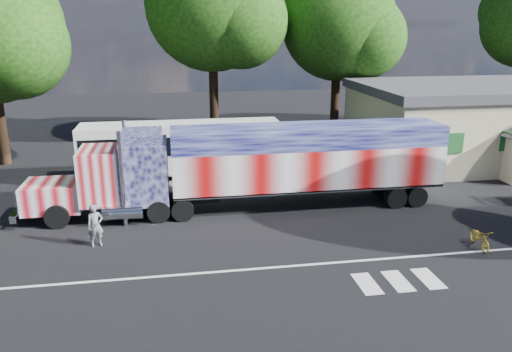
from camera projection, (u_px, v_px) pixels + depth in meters
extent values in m
plane|color=black|center=(267.00, 236.00, 22.23)|extent=(100.00, 100.00, 0.00)
cube|color=silver|center=(281.00, 267.00, 19.40)|extent=(30.00, 0.15, 0.01)
cube|color=silver|center=(367.00, 284.00, 18.14)|extent=(0.70, 1.60, 0.01)
cube|color=silver|center=(398.00, 281.00, 18.33)|extent=(0.70, 1.60, 0.01)
cube|color=silver|center=(428.00, 278.00, 18.52)|extent=(0.70, 1.60, 0.01)
cube|color=black|center=(125.00, 202.00, 24.44)|extent=(9.21, 1.02, 0.31)
cube|color=pink|center=(54.00, 195.00, 23.78)|extent=(2.66, 2.25, 1.33)
cube|color=silver|center=(23.00, 197.00, 23.56)|extent=(0.12, 1.94, 1.19)
cube|color=silver|center=(21.00, 210.00, 23.72)|extent=(0.31, 2.56, 0.37)
cube|color=pink|center=(101.00, 175.00, 23.86)|extent=(1.84, 2.56, 2.56)
cube|color=black|center=(81.00, 166.00, 23.59)|extent=(0.06, 2.15, 0.92)
cube|color=#4D4C7D|center=(144.00, 171.00, 24.15)|extent=(2.25, 2.56, 2.97)
cube|color=#4D4C7D|center=(142.00, 137.00, 23.66)|extent=(1.84, 2.45, 0.51)
cylinder|color=silver|center=(127.00, 164.00, 25.28)|extent=(0.20, 0.20, 4.50)
cylinder|color=silver|center=(122.00, 180.00, 22.73)|extent=(0.20, 0.20, 4.50)
cylinder|color=silver|center=(127.00, 194.00, 25.71)|extent=(1.84, 0.68, 0.68)
cylinder|color=silver|center=(123.00, 212.00, 23.20)|extent=(1.84, 0.68, 0.68)
cylinder|color=black|center=(57.00, 217.00, 22.96)|extent=(1.13, 0.36, 1.13)
cylinder|color=black|center=(67.00, 200.00, 25.08)|extent=(1.13, 0.36, 1.13)
cylinder|color=black|center=(159.00, 211.00, 23.74)|extent=(1.06, 0.56, 1.06)
cylinder|color=black|center=(160.00, 196.00, 25.76)|extent=(1.06, 0.56, 1.06)
cylinder|color=black|center=(183.00, 210.00, 23.91)|extent=(1.06, 0.56, 1.06)
cylinder|color=black|center=(182.00, 195.00, 25.94)|extent=(1.06, 0.56, 1.06)
cube|color=black|center=(307.00, 187.00, 25.81)|extent=(13.30, 1.13, 0.31)
cube|color=#E08181|center=(308.00, 165.00, 25.47)|extent=(13.71, 2.66, 2.05)
cube|color=#474C94|center=(309.00, 136.00, 25.02)|extent=(13.71, 2.66, 1.02)
cube|color=silver|center=(307.00, 184.00, 25.77)|extent=(13.71, 2.66, 0.12)
cube|color=silver|center=(434.00, 150.00, 26.40)|extent=(0.04, 2.56, 2.97)
cylinder|color=black|center=(395.00, 197.00, 25.62)|extent=(1.06, 0.56, 1.06)
cylinder|color=black|center=(379.00, 185.00, 27.64)|extent=(1.06, 0.56, 1.06)
cylinder|color=black|center=(416.00, 196.00, 25.79)|extent=(1.06, 0.56, 1.06)
cylinder|color=black|center=(398.00, 184.00, 27.82)|extent=(1.06, 0.56, 1.06)
cube|color=white|center=(182.00, 152.00, 29.92)|extent=(11.80, 2.56, 3.44)
cube|color=black|center=(181.00, 141.00, 29.73)|extent=(11.41, 2.62, 1.08)
cube|color=black|center=(183.00, 172.00, 30.29)|extent=(11.80, 2.56, 0.25)
cube|color=black|center=(79.00, 153.00, 28.95)|extent=(0.06, 2.26, 1.38)
cylinder|color=black|center=(105.00, 181.00, 28.42)|extent=(0.98, 0.30, 0.98)
cylinder|color=black|center=(110.00, 169.00, 30.74)|extent=(0.98, 0.30, 0.98)
cylinder|color=black|center=(233.00, 175.00, 29.58)|extent=(0.98, 0.30, 0.98)
cylinder|color=black|center=(229.00, 164.00, 31.90)|extent=(0.98, 0.30, 0.98)
cylinder|color=black|center=(248.00, 174.00, 29.72)|extent=(0.98, 0.30, 0.98)
cylinder|color=black|center=(242.00, 163.00, 32.04)|extent=(0.98, 0.30, 0.98)
cube|color=#1E5926|center=(451.00, 143.00, 29.04)|extent=(1.60, 0.08, 1.20)
imported|color=slate|center=(95.00, 225.00, 21.02)|extent=(0.79, 0.66, 1.84)
imported|color=gold|center=(480.00, 238.00, 21.01)|extent=(0.76, 1.69, 0.86)
cylinder|color=black|center=(335.00, 94.00, 40.46)|extent=(0.70, 0.70, 7.29)
sphere|color=#265614|center=(339.00, 23.00, 38.87)|extent=(8.86, 8.86, 8.86)
sphere|color=#265614|center=(366.00, 38.00, 38.20)|extent=(6.20, 6.20, 6.20)
sphere|color=#265614|center=(318.00, 10.00, 39.61)|extent=(5.76, 5.76, 5.76)
cylinder|color=black|center=(214.00, 89.00, 38.82)|extent=(0.70, 0.70, 8.36)
sphere|color=#265614|center=(212.00, 4.00, 37.00)|extent=(9.85, 9.85, 9.85)
sphere|color=#265614|center=(241.00, 21.00, 36.26)|extent=(6.89, 6.89, 6.89)
sphere|color=#265614|center=(14.00, 45.00, 30.45)|extent=(6.65, 6.65, 6.65)
sphere|color=#265614|center=(508.00, 11.00, 42.51)|extent=(4.77, 4.77, 4.77)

